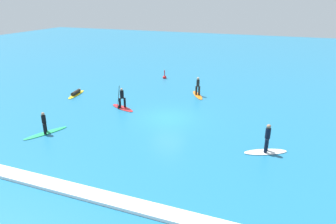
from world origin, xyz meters
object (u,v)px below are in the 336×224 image
surfer_on_red_board (122,103)px  surfer_on_green_board (45,128)px  surfer_on_yellow_board (76,93)px  surfer_on_orange_board (198,91)px  marker_buoy (165,77)px  surfer_on_white_board (266,145)px

surfer_on_red_board → surfer_on_green_board: (-2.62, -6.55, -0.08)m
surfer_on_green_board → surfer_on_yellow_board: bearing=47.4°
surfer_on_orange_board → marker_buoy: (-5.51, 5.07, -0.36)m
surfer_on_orange_board → marker_buoy: surfer_on_orange_board is taller
surfer_on_yellow_board → surfer_on_red_board: bearing=-115.2°
surfer_on_yellow_board → surfer_on_green_board: size_ratio=0.97×
surfer_on_orange_board → surfer_on_white_board: 12.09m
surfer_on_green_board → surfer_on_orange_board: bearing=-8.1°
surfer_on_orange_board → surfer_on_white_board: surfer_on_white_board is taller
surfer_on_green_board → marker_buoy: surfer_on_green_board is taller
surfer_on_yellow_board → marker_buoy: bearing=-42.0°
surfer_on_yellow_board → surfer_on_white_board: 19.42m
surfer_on_orange_board → surfer_on_white_board: bearing=-173.8°
surfer_on_red_board → marker_buoy: bearing=-64.3°
surfer_on_orange_board → marker_buoy: 7.49m
surfer_on_red_board → surfer_on_white_board: size_ratio=0.98×
surfer_on_red_board → surfer_on_orange_board: (5.19, 5.87, 0.02)m
surfer_on_orange_board → surfer_on_red_board: bearing=108.5°
surfer_on_yellow_board → surfer_on_green_board: (3.61, -8.35, 0.25)m
surfer_on_orange_board → surfer_on_yellow_board: surfer_on_orange_board is taller
surfer_on_red_board → surfer_on_white_board: bearing=-173.4°
surfer_on_orange_board → surfer_on_green_board: surfer_on_orange_board is taller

